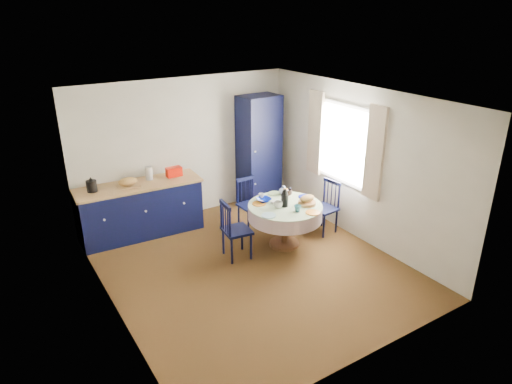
% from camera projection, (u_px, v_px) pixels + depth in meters
% --- Properties ---
extents(floor, '(4.50, 4.50, 0.00)m').
position_uv_depth(floor, '(252.00, 267.00, 6.77)').
color(floor, black).
rests_on(floor, ground).
extents(ceiling, '(4.50, 4.50, 0.00)m').
position_uv_depth(ceiling, '(251.00, 99.00, 5.82)').
color(ceiling, white).
rests_on(ceiling, wall_back).
extents(wall_back, '(4.00, 0.02, 2.50)m').
position_uv_depth(wall_back, '(185.00, 149.00, 8.06)').
color(wall_back, silver).
rests_on(wall_back, floor).
extents(wall_left, '(0.02, 4.50, 2.50)m').
position_uv_depth(wall_left, '(106.00, 223.00, 5.31)').
color(wall_left, silver).
rests_on(wall_left, floor).
extents(wall_right, '(0.02, 4.50, 2.50)m').
position_uv_depth(wall_right, '(358.00, 164.00, 7.29)').
color(wall_right, silver).
rests_on(wall_right, floor).
extents(window, '(0.10, 1.74, 1.45)m').
position_uv_depth(window, '(344.00, 144.00, 7.39)').
color(window, white).
rests_on(window, wall_right).
extents(kitchen_counter, '(2.06, 0.74, 1.15)m').
position_uv_depth(kitchen_counter, '(141.00, 209.00, 7.58)').
color(kitchen_counter, black).
rests_on(kitchen_counter, floor).
extents(pantry_cabinet, '(0.77, 0.58, 2.10)m').
position_uv_depth(pantry_cabinet, '(259.00, 151.00, 8.63)').
color(pantry_cabinet, black).
rests_on(pantry_cabinet, floor).
extents(dining_table, '(1.17, 1.17, 0.99)m').
position_uv_depth(dining_table, '(285.00, 212.00, 7.19)').
color(dining_table, '#503017').
rests_on(dining_table, floor).
extents(chair_left, '(0.44, 0.46, 0.93)m').
position_uv_depth(chair_left, '(234.00, 230.00, 6.87)').
color(chair_left, black).
rests_on(chair_left, floor).
extents(chair_far, '(0.41, 0.40, 0.88)m').
position_uv_depth(chair_far, '(250.00, 203.00, 7.84)').
color(chair_far, black).
rests_on(chair_far, floor).
extents(chair_right, '(0.43, 0.45, 0.90)m').
position_uv_depth(chair_right, '(325.00, 207.00, 7.69)').
color(chair_right, black).
rests_on(chair_right, floor).
extents(mug_a, '(0.13, 0.13, 0.11)m').
position_uv_depth(mug_a, '(278.00, 205.00, 7.02)').
color(mug_a, silver).
rests_on(mug_a, dining_table).
extents(mug_b, '(0.11, 0.11, 0.10)m').
position_uv_depth(mug_b, '(298.00, 208.00, 6.90)').
color(mug_b, '#316B77').
rests_on(mug_b, dining_table).
extents(mug_c, '(0.13, 0.13, 0.10)m').
position_uv_depth(mug_c, '(288.00, 192.00, 7.48)').
color(mug_c, black).
rests_on(mug_c, dining_table).
extents(mug_d, '(0.10, 0.10, 0.09)m').
position_uv_depth(mug_d, '(261.00, 196.00, 7.35)').
color(mug_d, silver).
rests_on(mug_d, dining_table).
extents(cobalt_bowl, '(0.23, 0.23, 0.06)m').
position_uv_depth(cobalt_bowl, '(264.00, 200.00, 7.25)').
color(cobalt_bowl, navy).
rests_on(cobalt_bowl, dining_table).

